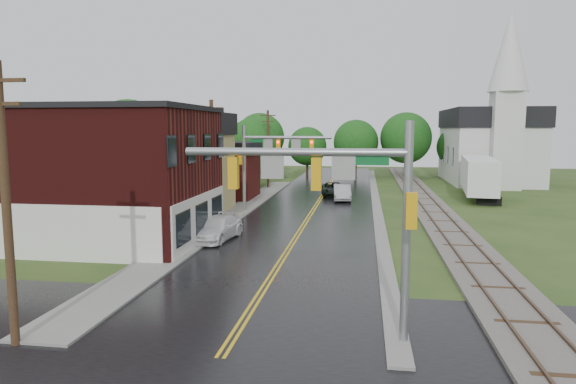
% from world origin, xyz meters
% --- Properties ---
extents(ground, '(160.00, 160.00, 0.00)m').
position_xyz_m(ground, '(0.00, 0.00, 0.00)').
color(ground, '#2A441A').
rests_on(ground, ground).
extents(main_road, '(10.00, 90.00, 0.02)m').
position_xyz_m(main_road, '(0.00, 30.00, 0.00)').
color(main_road, black).
rests_on(main_road, ground).
extents(cross_road, '(60.00, 9.00, 0.02)m').
position_xyz_m(cross_road, '(0.00, 2.00, 0.00)').
color(cross_road, black).
rests_on(cross_road, ground).
extents(curb_right, '(0.80, 70.00, 0.12)m').
position_xyz_m(curb_right, '(5.40, 35.00, 0.00)').
color(curb_right, gray).
rests_on(curb_right, ground).
extents(sidewalk_left, '(2.40, 50.00, 0.12)m').
position_xyz_m(sidewalk_left, '(-6.20, 25.00, 0.00)').
color(sidewalk_left, gray).
rests_on(sidewalk_left, ground).
extents(brick_building, '(14.30, 10.30, 8.30)m').
position_xyz_m(brick_building, '(-12.48, 15.00, 4.15)').
color(brick_building, '#400E0D').
rests_on(brick_building, ground).
extents(yellow_house, '(8.00, 7.00, 6.40)m').
position_xyz_m(yellow_house, '(-11.00, 26.00, 3.20)').
color(yellow_house, tan).
rests_on(yellow_house, ground).
extents(darkred_building, '(7.00, 6.00, 4.40)m').
position_xyz_m(darkred_building, '(-10.00, 35.00, 2.20)').
color(darkred_building, '#3F0F0C').
rests_on(darkred_building, ground).
extents(church, '(10.40, 18.40, 20.00)m').
position_xyz_m(church, '(20.00, 53.74, 5.83)').
color(church, silver).
rests_on(church, ground).
extents(railroad, '(3.20, 80.00, 0.30)m').
position_xyz_m(railroad, '(10.00, 35.00, 0.11)').
color(railroad, '#59544C').
rests_on(railroad, ground).
extents(traffic_signal_near, '(7.34, 0.30, 7.20)m').
position_xyz_m(traffic_signal_near, '(3.47, 2.00, 4.97)').
color(traffic_signal_near, gray).
rests_on(traffic_signal_near, ground).
extents(traffic_signal_far, '(7.34, 0.43, 7.20)m').
position_xyz_m(traffic_signal_far, '(-3.47, 27.00, 4.97)').
color(traffic_signal_far, gray).
rests_on(traffic_signal_far, ground).
extents(utility_pole_a, '(1.80, 0.28, 9.00)m').
position_xyz_m(utility_pole_a, '(-6.80, 0.00, 4.72)').
color(utility_pole_a, '#382616').
rests_on(utility_pole_a, ground).
extents(utility_pole_b, '(1.80, 0.28, 9.00)m').
position_xyz_m(utility_pole_b, '(-6.80, 22.00, 4.72)').
color(utility_pole_b, '#382616').
rests_on(utility_pole_b, ground).
extents(utility_pole_c, '(1.80, 0.28, 9.00)m').
position_xyz_m(utility_pole_c, '(-6.80, 44.00, 4.72)').
color(utility_pole_c, '#382616').
rests_on(utility_pole_c, ground).
extents(tree_left_a, '(6.80, 6.80, 8.67)m').
position_xyz_m(tree_left_a, '(-19.85, 21.90, 5.11)').
color(tree_left_a, black).
rests_on(tree_left_a, ground).
extents(tree_left_b, '(7.60, 7.60, 9.69)m').
position_xyz_m(tree_left_b, '(-17.85, 31.90, 5.72)').
color(tree_left_b, black).
rests_on(tree_left_b, ground).
extents(tree_left_c, '(6.00, 6.00, 7.65)m').
position_xyz_m(tree_left_c, '(-13.85, 39.90, 4.51)').
color(tree_left_c, black).
rests_on(tree_left_c, ground).
extents(tree_left_e, '(6.40, 6.40, 8.16)m').
position_xyz_m(tree_left_e, '(-8.85, 45.90, 4.81)').
color(tree_left_e, black).
rests_on(tree_left_e, ground).
extents(suv_dark, '(3.02, 5.39, 1.42)m').
position_xyz_m(suv_dark, '(1.20, 37.84, 0.71)').
color(suv_dark, black).
rests_on(suv_dark, ground).
extents(sedan_silver, '(1.98, 4.70, 1.51)m').
position_xyz_m(sedan_silver, '(2.17, 34.96, 0.76)').
color(sedan_silver, '#AAABAF').
rests_on(sedan_silver, ground).
extents(pickup_white, '(2.67, 5.19, 1.44)m').
position_xyz_m(pickup_white, '(-4.80, 16.17, 0.72)').
color(pickup_white, white).
rests_on(pickup_white, ground).
extents(semi_trailer, '(4.41, 13.04, 4.00)m').
position_xyz_m(semi_trailer, '(15.55, 38.82, 2.36)').
color(semi_trailer, black).
rests_on(semi_trailer, ground).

